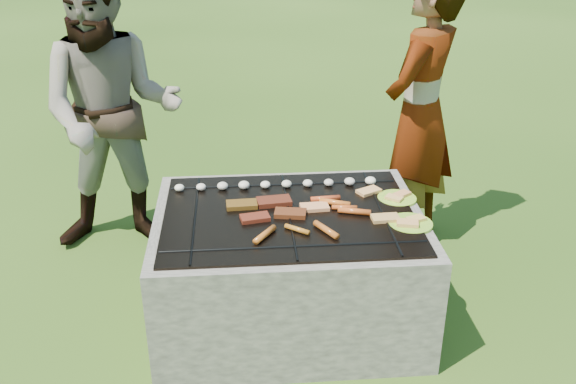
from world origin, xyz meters
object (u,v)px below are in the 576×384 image
Objects in this scene: fire_pit at (289,271)px; bystander at (112,113)px; plate_far at (397,198)px; cook at (420,114)px; plate_near at (410,223)px.

fire_pit is 1.41m from bystander.
fire_pit is 0.66m from plate_far.
plate_far is 0.16× the size of cook.
cook is at bearing -2.75° from bystander.
bystander reaches higher than plate_far.
cook reaches higher than fire_pit.
cook is at bearing 42.72° from fire_pit.
plate_near is at bearing -90.30° from plate_far.
plate_far reaches higher than fire_pit.
bystander is at bearing -52.63° from cook.
plate_far is 1.70m from bystander.
plate_near is 1.83m from bystander.
bystander is at bearing 146.28° from plate_near.
plate_near reaches higher than plate_far.
plate_near is at bearing 23.46° from cook.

